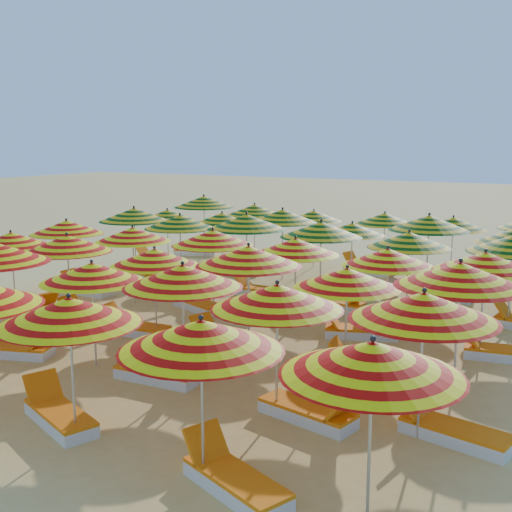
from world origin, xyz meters
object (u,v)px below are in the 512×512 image
object	(u,v)px
umbrella_24	(134,215)
lounger_15	(359,331)
umbrella_21	(296,247)
lounger_18	(165,281)
umbrella_37	(255,210)
lounger_6	(310,412)
lounger_3	(234,481)
umbrella_39	(385,219)
umbrella_19	(133,235)
umbrella_20	(213,238)
umbrella_15	(249,256)
umbrella_34	(429,223)
umbrella_23	(485,262)
umbrella_31	(222,218)
lounger_11	(221,344)
lounger_7	(453,431)
umbrella_30	(167,215)
umbrella_10	(277,297)
umbrella_27	(321,230)
lounger_27	(366,269)
umbrella_18	(67,227)
lounger_4	(15,349)
lounger_16	(503,353)
umbrella_22	(388,257)
lounger_19	(262,291)
lounger_2	(59,415)
lounger_12	(371,369)
lounger_9	(88,320)
umbrella_32	(283,216)
umbrella_28	(409,240)
lounger_25	(441,294)
umbrella_5	(372,359)
lounger_5	(159,374)
umbrella_3	(69,311)
beachgoer_a	(392,293)
umbrella_17	(460,275)
umbrella_11	(424,306)
umbrella_38	(314,216)
lounger_13	(87,289)
umbrella_13	(67,244)
lounger_26	(197,251)
lounger_17	(150,276)
umbrella_40	(453,223)
umbrella_9	(183,276)
lounger_23	(239,269)
umbrella_14	(155,257)
lounger_22	(158,260)
umbrella_36	(204,202)
umbrella_12	(11,240)
umbrella_8	(92,272)
umbrella_33	(352,229)

from	to	relation	value
umbrella_24	lounger_15	distance (m)	9.55
umbrella_21	lounger_18	xyz separation A→B (m)	(-5.69, 2.14, -1.88)
umbrella_37	lounger_6	distance (m)	14.55
lounger_3	umbrella_39	bearing A→B (deg)	-57.70
umbrella_19	umbrella_20	world-z (taller)	umbrella_20
umbrella_15	umbrella_24	world-z (taller)	umbrella_24
umbrella_34	umbrella_23	bearing A→B (deg)	-63.36
umbrella_31	umbrella_37	distance (m)	2.34
lounger_11	lounger_7	bearing A→B (deg)	179.62
umbrella_30	umbrella_10	bearing A→B (deg)	-45.54
umbrella_19	umbrella_31	distance (m)	5.01
umbrella_27	lounger_27	xyz separation A→B (m)	(-0.35, 4.85, -2.01)
umbrella_18	lounger_4	distance (m)	6.13
lounger_16	lounger_7	bearing A→B (deg)	79.54
umbrella_22	lounger_19	xyz separation A→B (m)	(-4.62, 2.42, -1.83)
lounger_19	umbrella_22	bearing A→B (deg)	150.35
lounger_19	lounger_18	bearing A→B (deg)	2.23
umbrella_24	lounger_2	xyz separation A→B (m)	(6.28, -9.56, -2.03)
lounger_15	lounger_16	xyz separation A→B (m)	(3.24, 0.01, 0.00)
umbrella_19	lounger_6	world-z (taller)	umbrella_19
lounger_12	lounger_9	bearing A→B (deg)	-8.07
umbrella_27	umbrella_32	xyz separation A→B (m)	(-2.48, 2.52, -0.01)
umbrella_31	umbrella_32	world-z (taller)	umbrella_32
umbrella_34	lounger_19	xyz separation A→B (m)	(-4.34, -2.39, -2.08)
umbrella_28	lounger_25	size ratio (longest dim) A/B	1.59
lounger_7	lounger_15	world-z (taller)	same
umbrella_5	lounger_5	xyz separation A→B (m)	(-5.11, 2.47, -1.93)
umbrella_3	beachgoer_a	xyz separation A→B (m)	(2.17, 9.34, -1.41)
lounger_11	umbrella_17	bearing A→B (deg)	-159.46
lounger_7	lounger_25	xyz separation A→B (m)	(-2.32, 9.11, 0.00)
umbrella_30	lounger_7	size ratio (longest dim) A/B	1.44
umbrella_31	lounger_7	world-z (taller)	umbrella_31
umbrella_10	lounger_27	size ratio (longest dim) A/B	1.58
lounger_12	umbrella_27	bearing A→B (deg)	-65.07
umbrella_17	lounger_15	distance (m)	4.10
umbrella_11	lounger_3	size ratio (longest dim) A/B	1.44
lounger_18	umbrella_20	bearing A→B (deg)	165.10
umbrella_38	lounger_13	bearing A→B (deg)	-120.35
lounger_12	lounger_25	world-z (taller)	same
umbrella_13	lounger_26	world-z (taller)	umbrella_13
umbrella_18	lounger_17	world-z (taller)	umbrella_18
lounger_27	umbrella_40	bearing A→B (deg)	-169.00
umbrella_5	umbrella_23	xyz separation A→B (m)	(0.06, 7.13, -0.01)
umbrella_9	lounger_23	xyz separation A→B (m)	(-4.43, 9.53, -1.97)
umbrella_14	lounger_22	xyz separation A→B (m)	(-5.65, 7.35, -1.78)
lounger_22	umbrella_36	bearing A→B (deg)	-110.85
lounger_2	lounger_25	distance (m)	12.18
umbrella_11	umbrella_12	xyz separation A→B (m)	(-11.76, 2.26, -0.16)
umbrella_8	umbrella_33	distance (m)	9.48
umbrella_12	lounger_22	bearing A→B (deg)	96.04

